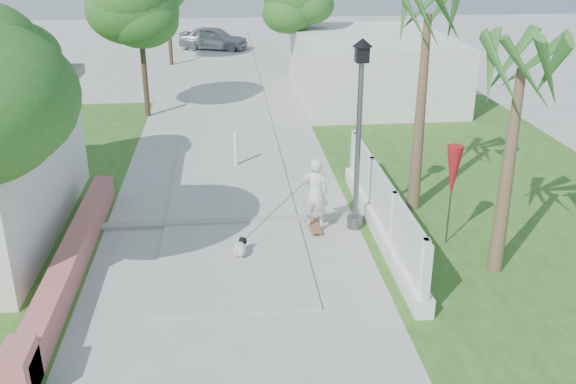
{
  "coord_description": "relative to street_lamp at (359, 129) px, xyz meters",
  "views": [
    {
      "loc": [
        -0.04,
        -8.06,
        6.57
      ],
      "look_at": [
        1.28,
        5.2,
        1.1
      ],
      "focal_mm": 40.0,
      "sensor_mm": 36.0,
      "label": 1
    }
  ],
  "objects": [
    {
      "name": "tree_left_mid",
      "position": [
        -8.38,
        2.98,
        1.07
      ],
      "size": [
        3.2,
        3.2,
        4.85
      ],
      "color": "#4C3826",
      "rests_on": "ground"
    },
    {
      "name": "parked_car",
      "position": [
        -3.51,
        24.74,
        -1.75
      ],
      "size": [
        4.29,
        2.88,
        1.36
      ],
      "primitive_type": "imported",
      "rotation": [
        0.0,
        0.0,
        1.22
      ],
      "color": "#A7A9AF",
      "rests_on": "ground"
    },
    {
      "name": "tree_path_left",
      "position": [
        -5.88,
        10.48,
        1.39
      ],
      "size": [
        3.4,
        3.4,
        5.23
      ],
      "color": "#4C3826",
      "rests_on": "ground"
    },
    {
      "name": "skateboarder",
      "position": [
        -1.76,
        -0.4,
        -1.65
      ],
      "size": [
        2.13,
        1.51,
        1.78
      ],
      "rotation": [
        0.0,
        0.0,
        2.93
      ],
      "color": "brown",
      "rests_on": "ground"
    },
    {
      "name": "patio_umbrella",
      "position": [
        1.9,
        -1.0,
        -0.74
      ],
      "size": [
        0.36,
        0.36,
        2.3
      ],
      "color": "#59595E",
      "rests_on": "ground"
    },
    {
      "name": "building_right",
      "position": [
        3.1,
        12.5,
        -1.13
      ],
      "size": [
        6.0,
        8.0,
        2.6
      ],
      "primitive_type": "cube",
      "color": "silver",
      "rests_on": "ground"
    },
    {
      "name": "tree_path_right",
      "position": [
        0.32,
        14.48,
        1.07
      ],
      "size": [
        3.0,
        3.0,
        4.79
      ],
      "color": "#4C3826",
      "rests_on": "ground"
    },
    {
      "name": "grass_right",
      "position": [
        4.1,
        2.5,
        -2.42
      ],
      "size": [
        8.0,
        20.0,
        0.01
      ],
      "primitive_type": "cube",
      "color": "#325B1C",
      "rests_on": "ground"
    },
    {
      "name": "lattice_fence",
      "position": [
        0.5,
        -0.5,
        -1.88
      ],
      "size": [
        0.35,
        7.0,
        1.5
      ],
      "color": "white",
      "rests_on": "ground"
    },
    {
      "name": "curb",
      "position": [
        -2.9,
        0.5,
        -2.38
      ],
      "size": [
        6.5,
        0.25,
        0.1
      ],
      "primitive_type": "cube",
      "color": "#999993",
      "rests_on": "ground"
    },
    {
      "name": "pink_wall",
      "position": [
        -6.2,
        -1.95,
        -2.11
      ],
      "size": [
        0.45,
        8.2,
        0.8
      ],
      "color": "#C36564",
      "rests_on": "ground"
    },
    {
      "name": "bollard",
      "position": [
        -2.7,
        4.5,
        -1.84
      ],
      "size": [
        0.14,
        0.14,
        1.09
      ],
      "color": "white",
      "rests_on": "ground"
    },
    {
      "name": "path_strip",
      "position": [
        -2.9,
        14.5,
        -2.4
      ],
      "size": [
        3.2,
        36.0,
        0.06
      ],
      "primitive_type": "cube",
      "color": "#B7B7B2",
      "rests_on": "ground"
    },
    {
      "name": "palm_far",
      "position": [
        1.7,
        1.0,
        2.06
      ],
      "size": [
        1.8,
        1.8,
        5.3
      ],
      "color": "brown",
      "rests_on": "ground"
    },
    {
      "name": "palm_near",
      "position": [
        2.5,
        -2.3,
        1.53
      ],
      "size": [
        1.8,
        1.8,
        4.7
      ],
      "color": "brown",
      "rests_on": "ground"
    },
    {
      "name": "dog",
      "position": [
        -2.75,
        -1.24,
        -2.2
      ],
      "size": [
        0.4,
        0.59,
        0.42
      ],
      "rotation": [
        0.0,
        0.0,
        -0.33
      ],
      "color": "silver",
      "rests_on": "ground"
    },
    {
      "name": "street_lamp",
      "position": [
        0.0,
        0.0,
        0.0
      ],
      "size": [
        0.44,
        0.44,
        4.44
      ],
      "color": "#59595E",
      "rests_on": "ground"
    }
  ]
}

